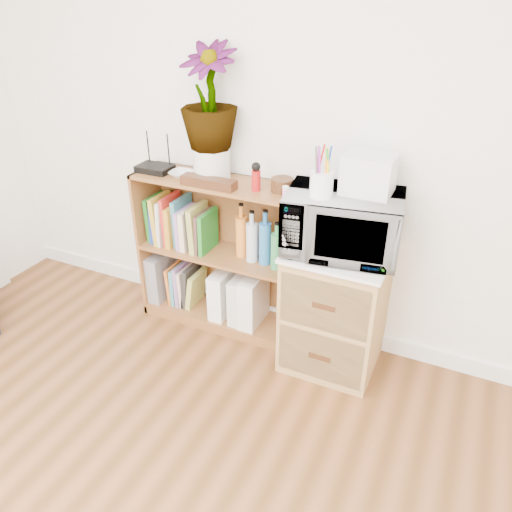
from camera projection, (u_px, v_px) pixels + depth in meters
The scene contains 21 objects.
skirting_board at pixel (281, 315), 3.18m from camera, with size 4.00×0.02×0.10m, color white.
bookshelf at pixel (220, 255), 2.99m from camera, with size 1.00×0.30×0.95m, color brown.
wicker_unit at pixel (335, 310), 2.72m from camera, with size 0.50×0.45×0.70m, color #9E7542.
microwave at pixel (342, 223), 2.45m from camera, with size 0.56×0.38×0.31m, color white.
pen_cup at pixel (321, 184), 2.32m from camera, with size 0.11×0.11×0.12m, color white.
small_appliance at pixel (369, 174), 2.35m from camera, with size 0.23×0.20×0.19m, color silver.
router at pixel (155, 168), 2.88m from camera, with size 0.20×0.14×0.04m, color black.
white_bowl at pixel (181, 174), 2.81m from camera, with size 0.13×0.13×0.03m, color silver.
plant_pot at pixel (212, 164), 2.75m from camera, with size 0.20×0.20×0.17m, color silver.
potted_plant at pixel (209, 97), 2.57m from camera, with size 0.30×0.30×0.54m, color #307835.
trinket_box at pixel (209, 182), 2.67m from camera, with size 0.31×0.08×0.05m, color #371D0F.
kokeshi_doll at pixel (256, 181), 2.61m from camera, with size 0.05×0.05×0.11m, color #A91514.
wooden_bowl at pixel (282, 185), 2.61m from camera, with size 0.12×0.12×0.07m, color #37200F.
paint_jars at pixel (291, 195), 2.50m from camera, with size 0.11×0.04×0.06m, color pink.
file_box at pixel (162, 275), 3.28m from camera, with size 0.09×0.25×0.31m, color gray.
magazine_holder_left at pixel (223, 292), 3.10m from camera, with size 0.10×0.24×0.30m, color white.
magazine_holder_mid at pixel (243, 298), 3.05m from camera, with size 0.10×0.24×0.30m, color silver.
magazine_holder_right at pixel (254, 299), 3.02m from camera, with size 0.10×0.26×0.32m, color white.
cookbooks at pixel (181, 223), 3.01m from camera, with size 0.41×0.20×0.30m.
liquor_bottles at pixel (258, 237), 2.81m from camera, with size 0.31×0.07×0.32m.
lower_books at pixel (186, 285), 3.22m from camera, with size 0.21×0.19×0.28m.
Camera 1 is at (0.96, -0.18, 1.93)m, focal length 35.00 mm.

